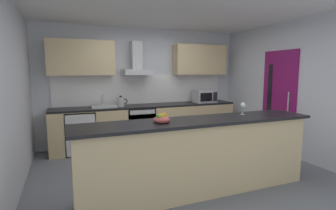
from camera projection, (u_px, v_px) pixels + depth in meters
ground at (178, 170)px, 4.35m from camera, size 5.63×4.88×0.02m
ceiling at (179, 8)px, 4.01m from camera, size 5.63×4.88×0.02m
wall_back at (143, 86)px, 6.02m from camera, size 5.63×0.12×2.60m
wall_left at (8, 98)px, 3.30m from camera, size 0.12×4.88×2.60m
wall_right at (289, 89)px, 5.06m from camera, size 0.12×4.88×2.60m
backsplash_tile at (144, 89)px, 5.96m from camera, size 3.94×0.02×0.66m
counter_back at (148, 125)px, 5.78m from camera, size 4.08×0.60×0.90m
counter_island at (198, 156)px, 3.49m from camera, size 3.30×0.64×1.01m
upper_cabinets at (146, 59)px, 5.73m from camera, size 4.02×0.32×0.70m
side_door at (279, 102)px, 5.23m from camera, size 0.08×0.85×2.05m
oven at (139, 125)px, 5.67m from camera, size 0.60×0.62×0.80m
refrigerator at (80, 132)px, 5.22m from camera, size 0.58×0.60×0.85m
microwave at (205, 96)px, 6.17m from camera, size 0.50×0.38×0.30m
sink at (104, 106)px, 5.34m from camera, size 0.50×0.40×0.26m
kettle at (121, 102)px, 5.42m from camera, size 0.29×0.15×0.24m
range_hood at (137, 64)px, 5.62m from camera, size 0.62×0.45×0.72m
wine_glass at (243, 106)px, 3.80m from camera, size 0.08×0.08×0.18m
fruit_bowl at (162, 119)px, 3.22m from camera, size 0.22×0.22×0.13m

